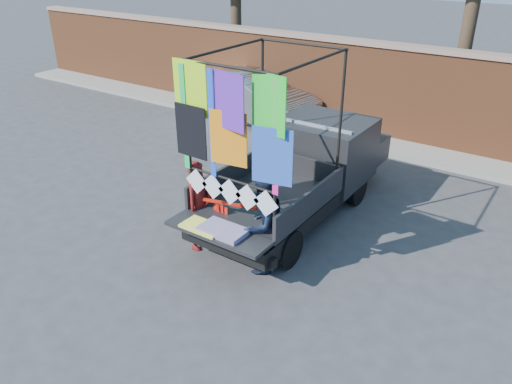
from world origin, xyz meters
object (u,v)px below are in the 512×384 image
Objects in this scene: sedan at (251,96)px; woman at (199,205)px; pickup_truck at (310,167)px; man at (263,225)px.

woman reaches higher than sedan.
pickup_truck is 5.74m from sedan.
pickup_truck is at bearing -126.49° from sedan.
woman is 0.97× the size of man.
sedan is at bearing -138.29° from man.
sedan is at bearing 137.23° from pickup_truck.
pickup_truck reaches higher than woman.
pickup_truck is 2.51m from man.
sedan is 7.24m from woman.
woman is 1.32m from man.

